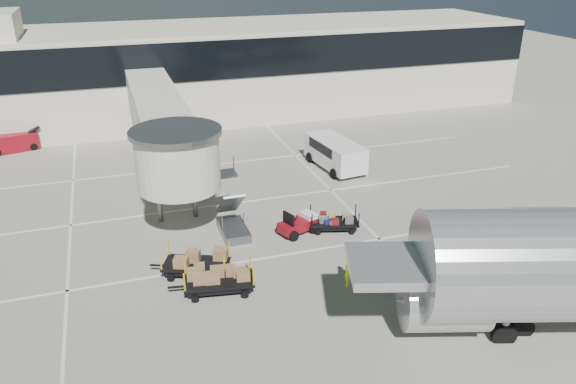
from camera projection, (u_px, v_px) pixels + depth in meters
The scene contains 11 objects.
ground at pixel (286, 277), 27.08m from camera, with size 140.00×140.00×0.00m, color #9C978B.
lane_markings at pixel (229, 201), 34.99m from camera, with size 40.00×30.00×0.02m.
terminal at pixel (181, 71), 51.34m from camera, with size 64.00×12.11×15.20m.
jet_bridge at pixel (164, 127), 34.87m from camera, with size 5.70×20.40×6.03m.
baggage_tug at pixel (298, 224), 31.01m from camera, with size 2.38×1.97×1.41m.
suitcase_cart at pixel (333, 223), 31.35m from camera, with size 3.36×2.04×1.29m.
box_cart_near at pixel (218, 280), 25.71m from camera, with size 4.00×2.08×1.54m.
box_cart_far at pixel (197, 264), 27.12m from camera, with size 3.89×2.64×1.51m.
ground_worker at pixel (351, 269), 26.00m from camera, with size 0.65×0.43×1.79m, color #CCFA1A.
minivan at pixel (334, 151), 39.93m from camera, with size 2.91×5.62×2.04m.
belt_loader at pixel (14, 142), 43.40m from camera, with size 3.98×2.30×1.81m.
Camera 1 is at (-7.14, -21.99, 14.67)m, focal length 35.00 mm.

